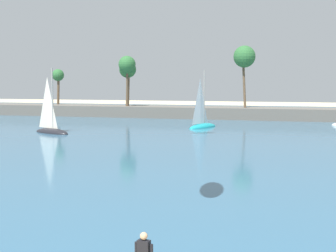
% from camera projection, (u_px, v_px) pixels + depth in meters
% --- Properties ---
extents(sea, '(220.00, 98.71, 0.06)m').
position_uv_depth(sea, '(258.00, 125.00, 61.30)').
color(sea, '#33607F').
rests_on(sea, ground).
extents(palm_headland, '(99.40, 6.57, 13.09)m').
position_uv_depth(palm_headland, '(295.00, 102.00, 68.75)').
color(palm_headland, '#605B54').
rests_on(palm_headland, ground).
extents(sailboat_mid_bay, '(5.48, 3.62, 7.68)m').
position_uv_depth(sailboat_mid_bay, '(51.00, 127.00, 51.47)').
color(sailboat_mid_bay, black).
rests_on(sailboat_mid_bay, sea).
extents(sailboat_far_left, '(3.51, 5.44, 7.60)m').
position_uv_depth(sailboat_far_left, '(202.00, 122.00, 57.45)').
color(sailboat_far_left, teal).
rests_on(sailboat_far_left, sea).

